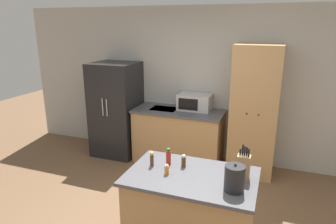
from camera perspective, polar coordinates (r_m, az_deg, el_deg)
wall_back at (r=5.12m, az=8.33°, el=4.96°), size 7.20×0.06×2.60m
refrigerator at (r=5.45m, az=-9.81°, el=0.53°), size 0.77×0.75×1.67m
back_counter at (r=5.14m, az=2.00°, el=-4.55°), size 1.51×0.69×0.92m
pantry_cabinet at (r=4.78m, az=16.09°, el=0.10°), size 0.69×0.61×2.03m
kitchen_island at (r=3.20m, az=4.28°, el=-18.97°), size 1.25×0.80×0.90m
microwave at (r=5.00m, az=5.14°, el=1.91°), size 0.54×0.37×0.26m
knife_block at (r=2.91m, az=14.17°, el=-10.08°), size 0.12×0.09×0.34m
spice_bottle_tall_dark at (r=2.94m, az=-0.25°, el=-10.93°), size 0.04×0.04×0.10m
spice_bottle_short_red at (r=3.08m, az=2.99°, el=-9.35°), size 0.05×0.05×0.13m
spice_bottle_amber_oil at (r=3.12m, az=0.09°, el=-8.57°), size 0.05×0.05×0.18m
spice_bottle_green_herb at (r=3.09m, az=-3.10°, el=-9.02°), size 0.04×0.04×0.15m
kettle at (r=2.71m, az=12.54°, el=-12.22°), size 0.18×0.18×0.26m
fire_extinguisher at (r=5.96m, az=-13.82°, el=-4.62°), size 0.13×0.13×0.48m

